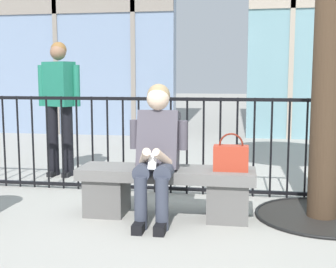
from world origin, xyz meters
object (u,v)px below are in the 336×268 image
Objects in this scene: handbag_on_bench at (231,157)px; bystander_at_railing at (59,98)px; stone_bench at (166,187)px; seated_person_with_phone at (157,148)px.

handbag_on_bench is 2.71m from bystander_at_railing.
handbag_on_bench is 0.20× the size of bystander_at_railing.
stone_bench is 0.65m from handbag_on_bench.
bystander_at_railing is (-1.57, 1.62, 0.35)m from seated_person_with_phone.
bystander_at_railing reaches higher than stone_bench.
seated_person_with_phone is at bearing -115.87° from stone_bench.
seated_person_with_phone reaches higher than handbag_on_bench.
seated_person_with_phone reaches higher than stone_bench.
bystander_at_railing is (-2.21, 1.50, 0.43)m from handbag_on_bench.
seated_person_with_phone is 0.66m from handbag_on_bench.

